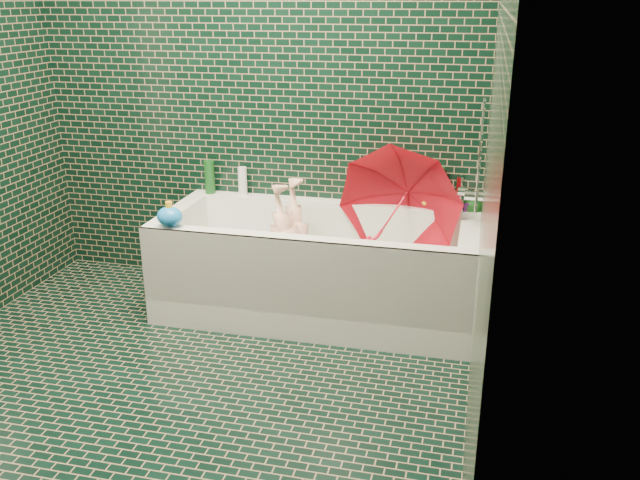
% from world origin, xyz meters
% --- Properties ---
extents(floor, '(2.80, 2.80, 0.00)m').
position_xyz_m(floor, '(0.00, 0.00, 0.00)').
color(floor, black).
rests_on(floor, ground).
extents(wall_back, '(2.80, 0.00, 2.80)m').
position_xyz_m(wall_back, '(0.00, 1.40, 1.25)').
color(wall_back, black).
rests_on(wall_back, floor).
extents(wall_right, '(0.00, 2.80, 2.80)m').
position_xyz_m(wall_right, '(1.30, 0.00, 1.25)').
color(wall_right, black).
rests_on(wall_right, floor).
extents(bathtub, '(1.70, 0.75, 0.55)m').
position_xyz_m(bathtub, '(0.45, 1.01, 0.21)').
color(bathtub, white).
rests_on(bathtub, floor).
extents(bath_mat, '(1.35, 0.47, 0.01)m').
position_xyz_m(bath_mat, '(0.45, 1.02, 0.16)').
color(bath_mat, green).
rests_on(bath_mat, bathtub).
extents(water, '(1.48, 0.53, 0.00)m').
position_xyz_m(water, '(0.45, 1.02, 0.30)').
color(water, silver).
rests_on(water, bathtub).
extents(faucet, '(0.18, 0.19, 0.55)m').
position_xyz_m(faucet, '(1.26, 1.02, 0.77)').
color(faucet, silver).
rests_on(faucet, wall_right).
extents(child, '(0.94, 0.60, 0.29)m').
position_xyz_m(child, '(0.33, 0.99, 0.31)').
color(child, '#EAAA92').
rests_on(child, bathtub).
extents(umbrella, '(0.97, 0.83, 0.94)m').
position_xyz_m(umbrella, '(0.85, 1.10, 0.58)').
color(umbrella, red).
rests_on(umbrella, bathtub).
extents(soap_bottle_a, '(0.11, 0.11, 0.28)m').
position_xyz_m(soap_bottle_a, '(1.17, 1.33, 0.55)').
color(soap_bottle_a, white).
rests_on(soap_bottle_a, bathtub).
extents(soap_bottle_b, '(0.12, 0.12, 0.20)m').
position_xyz_m(soap_bottle_b, '(1.25, 1.33, 0.55)').
color(soap_bottle_b, '#4C1B68').
rests_on(soap_bottle_b, bathtub).
extents(soap_bottle_c, '(0.15, 0.15, 0.18)m').
position_xyz_m(soap_bottle_c, '(1.24, 1.32, 0.55)').
color(soap_bottle_c, '#144619').
rests_on(soap_bottle_c, bathtub).
extents(bottle_right_tall, '(0.06, 0.06, 0.23)m').
position_xyz_m(bottle_right_tall, '(1.06, 1.36, 0.67)').
color(bottle_right_tall, '#144619').
rests_on(bottle_right_tall, bathtub).
extents(bottle_right_pump, '(0.05, 0.05, 0.20)m').
position_xyz_m(bottle_right_pump, '(1.18, 1.32, 0.65)').
color(bottle_right_pump, silver).
rests_on(bottle_right_pump, bathtub).
extents(bottle_left_tall, '(0.06, 0.06, 0.20)m').
position_xyz_m(bottle_left_tall, '(-0.29, 1.34, 0.65)').
color(bottle_left_tall, '#144619').
rests_on(bottle_left_tall, bathtub).
extents(bottle_left_short, '(0.07, 0.07, 0.17)m').
position_xyz_m(bottle_left_short, '(-0.08, 1.34, 0.64)').
color(bottle_left_short, white).
rests_on(bottle_left_short, bathtub).
extents(rubber_duck, '(0.12, 0.10, 0.10)m').
position_xyz_m(rubber_duck, '(1.02, 1.35, 0.59)').
color(rubber_duck, yellow).
rests_on(rubber_duck, bathtub).
extents(bath_toy, '(0.15, 0.13, 0.13)m').
position_xyz_m(bath_toy, '(-0.25, 0.70, 0.61)').
color(bath_toy, blue).
rests_on(bath_toy, bathtub).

